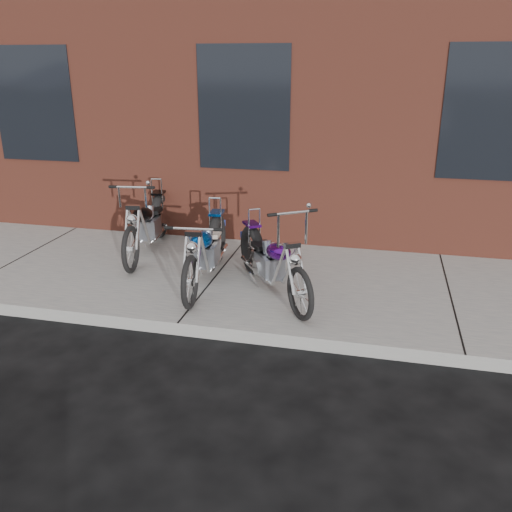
# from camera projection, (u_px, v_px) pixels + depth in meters

# --- Properties ---
(ground) EXTENTS (120.00, 120.00, 0.00)m
(ground) POSITION_uv_depth(u_px,v_px,m) (178.00, 335.00, 6.00)
(ground) COLOR black
(ground) RESTS_ON ground
(sidewalk) EXTENTS (22.00, 3.00, 0.15)m
(sidewalk) POSITION_uv_depth(u_px,v_px,m) (218.00, 279.00, 7.35)
(sidewalk) COLOR gray
(sidewalk) RESTS_ON ground
(building_brick) EXTENTS (22.00, 10.00, 8.00)m
(building_brick) POSITION_uv_depth(u_px,v_px,m) (299.00, 6.00, 11.96)
(building_brick) COLOR brown
(building_brick) RESTS_ON ground
(chopper_purple) EXTENTS (1.28, 1.80, 1.18)m
(chopper_purple) POSITION_uv_depth(u_px,v_px,m) (272.00, 264.00, 6.62)
(chopper_purple) COLOR black
(chopper_purple) RESTS_ON sidewalk
(chopper_blue) EXTENTS (0.54, 2.20, 0.96)m
(chopper_blue) POSITION_uv_depth(u_px,v_px,m) (206.00, 252.00, 6.97)
(chopper_blue) COLOR black
(chopper_blue) RESTS_ON sidewalk
(chopper_third) EXTENTS (0.58, 2.24, 1.14)m
(chopper_third) POSITION_uv_depth(u_px,v_px,m) (148.00, 226.00, 8.04)
(chopper_third) COLOR black
(chopper_third) RESTS_ON sidewalk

